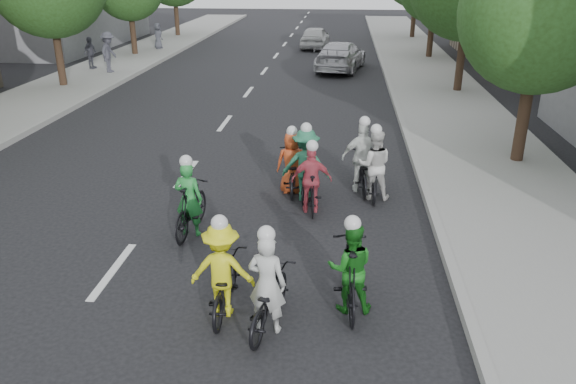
# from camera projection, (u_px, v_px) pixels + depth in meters

# --- Properties ---
(ground) EXTENTS (120.00, 120.00, 0.00)m
(ground) POSITION_uv_depth(u_px,v_px,m) (113.00, 271.00, 10.10)
(ground) COLOR black
(ground) RESTS_ON ground
(sidewalk_left) EXTENTS (4.00, 80.00, 0.15)m
(sidewalk_left) POSITION_uv_depth(u_px,v_px,m) (4.00, 115.00, 20.00)
(sidewalk_left) COLOR gray
(sidewalk_left) RESTS_ON ground
(curb_left) EXTENTS (0.18, 80.00, 0.18)m
(curb_left) POSITION_uv_depth(u_px,v_px,m) (56.00, 116.00, 19.82)
(curb_left) COLOR #999993
(curb_left) RESTS_ON ground
(sidewalk_right) EXTENTS (4.00, 80.00, 0.15)m
(sidewalk_right) POSITION_uv_depth(u_px,v_px,m) (463.00, 127.00, 18.55)
(sidewalk_right) COLOR gray
(sidewalk_right) RESTS_ON ground
(curb_right) EXTENTS (0.18, 80.00, 0.18)m
(curb_right) POSITION_uv_depth(u_px,v_px,m) (403.00, 125.00, 18.72)
(curb_right) COLOR #999993
(curb_right) RESTS_ON ground
(tree_r_0) EXTENTS (4.00, 4.00, 5.97)m
(tree_r_0) POSITION_uv_depth(u_px,v_px,m) (540.00, 14.00, 13.87)
(tree_r_0) COLOR black
(tree_r_0) RESTS_ON ground
(cyclist_0) EXTENTS (0.90, 1.79, 1.73)m
(cyclist_0) POSITION_uv_depth(u_px,v_px,m) (268.00, 295.00, 8.37)
(cyclist_0) COLOR black
(cyclist_0) RESTS_ON ground
(cyclist_1) EXTENTS (0.76, 1.91, 1.64)m
(cyclist_1) POSITION_uv_depth(u_px,v_px,m) (350.00, 272.00, 8.82)
(cyclist_1) COLOR black
(cyclist_1) RESTS_ON ground
(cyclist_2) EXTENTS (1.01, 1.72, 1.70)m
(cyclist_2) POSITION_uv_depth(u_px,v_px,m) (223.00, 277.00, 8.71)
(cyclist_2) COLOR black
(cyclist_2) RESTS_ON ground
(cyclist_3) EXTENTS (0.92, 1.55, 1.66)m
(cyclist_3) POSITION_uv_depth(u_px,v_px,m) (312.00, 185.00, 12.32)
(cyclist_3) COLOR black
(cyclist_3) RESTS_ON ground
(cyclist_4) EXTENTS (0.76, 1.87, 1.65)m
(cyclist_4) POSITION_uv_depth(u_px,v_px,m) (292.00, 169.00, 13.39)
(cyclist_4) COLOR black
(cyclist_4) RESTS_ON ground
(cyclist_5) EXTENTS (0.66, 1.83, 1.70)m
(cyclist_5) POSITION_uv_depth(u_px,v_px,m) (190.00, 205.00, 11.30)
(cyclist_5) COLOR black
(cyclist_5) RESTS_ON ground
(cyclist_6) EXTENTS (0.80, 1.61, 1.79)m
(cyclist_6) POSITION_uv_depth(u_px,v_px,m) (374.00, 171.00, 13.03)
(cyclist_6) COLOR black
(cyclist_6) RESTS_ON ground
(cyclist_7) EXTENTS (1.11, 1.62, 1.84)m
(cyclist_7) POSITION_uv_depth(u_px,v_px,m) (306.00, 170.00, 12.92)
(cyclist_7) COLOR black
(cyclist_7) RESTS_ON ground
(cyclist_8) EXTENTS (1.03, 1.76, 1.86)m
(cyclist_8) POSITION_uv_depth(u_px,v_px,m) (362.00, 165.00, 13.42)
(cyclist_8) COLOR black
(cyclist_8) RESTS_ON ground
(follow_car_lead) EXTENTS (2.83, 5.21, 1.43)m
(follow_car_lead) POSITION_uv_depth(u_px,v_px,m) (341.00, 56.00, 28.42)
(follow_car_lead) COLOR silver
(follow_car_lead) RESTS_ON ground
(follow_car_trail) EXTENTS (1.87, 4.10, 1.36)m
(follow_car_trail) POSITION_uv_depth(u_px,v_px,m) (315.00, 37.00, 35.74)
(follow_car_trail) COLOR silver
(follow_car_trail) RESTS_ON ground
(spectator_0) EXTENTS (0.74, 1.25, 1.90)m
(spectator_0) POSITION_uv_depth(u_px,v_px,m) (109.00, 52.00, 27.02)
(spectator_0) COLOR #474753
(spectator_0) RESTS_ON sidewalk_left
(spectator_1) EXTENTS (0.54, 0.97, 1.56)m
(spectator_1) POSITION_uv_depth(u_px,v_px,m) (90.00, 53.00, 27.98)
(spectator_1) COLOR #4F505C
(spectator_1) RESTS_ON sidewalk_left
(spectator_2) EXTENTS (0.59, 0.81, 1.52)m
(spectator_2) POSITION_uv_depth(u_px,v_px,m) (158.00, 36.00, 34.46)
(spectator_2) COLOR #464852
(spectator_2) RESTS_ON sidewalk_left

